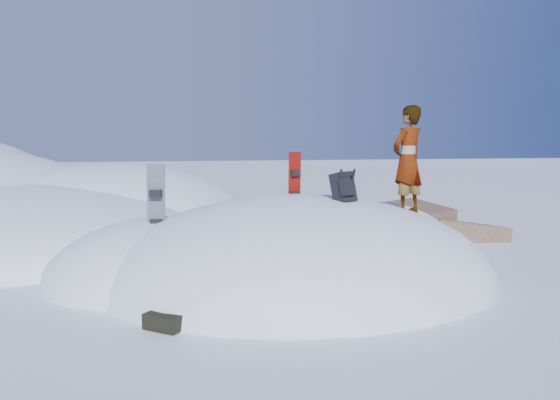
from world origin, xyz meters
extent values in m
plane|color=white|center=(0.00, 0.00, 0.00)|extent=(120.00, 120.00, 0.00)
ellipsoid|color=white|center=(0.00, 0.00, 0.00)|extent=(7.00, 6.00, 3.00)
ellipsoid|color=white|center=(-2.20, 0.60, 0.00)|extent=(4.40, 4.00, 2.20)
ellipsoid|color=white|center=(1.80, 0.80, 0.00)|extent=(3.60, 3.20, 2.50)
ellipsoid|color=white|center=(-6.00, 5.00, 0.00)|extent=(10.00, 9.00, 2.80)
ellipsoid|color=white|center=(-3.50, 7.50, 0.00)|extent=(8.00, 8.00, 3.60)
ellipsoid|color=white|center=(-5.50, 4.00, 0.00)|extent=(6.00, 5.00, 1.80)
cube|color=brown|center=(3.60, 3.40, 0.10)|extent=(2.82, 2.41, 1.62)
cube|color=brown|center=(5.20, 3.00, -0.10)|extent=(2.16, 1.80, 1.33)
cube|color=brown|center=(4.20, 4.60, 0.00)|extent=(2.08, 2.01, 1.10)
ellipsoid|color=white|center=(3.20, 2.40, 0.00)|extent=(3.20, 2.40, 1.00)
cube|color=red|center=(0.12, 0.72, 1.59)|extent=(0.26, 0.12, 1.33)
cube|color=black|center=(0.12, 0.67, 1.85)|extent=(0.17, 0.12, 0.11)
cube|color=black|center=(0.12, 0.67, 1.45)|extent=(0.17, 0.12, 0.11)
cube|color=black|center=(-2.45, 0.28, 1.23)|extent=(0.33, 0.21, 1.67)
cube|color=black|center=(-2.45, 0.21, 1.56)|extent=(0.23, 0.18, 0.14)
cube|color=black|center=(-2.45, 0.21, 1.06)|extent=(0.23, 0.18, 0.14)
cube|color=black|center=(0.66, -0.46, 1.66)|extent=(0.51, 0.51, 0.56)
cube|color=black|center=(0.66, -0.62, 1.68)|extent=(0.31, 0.29, 0.31)
cylinder|color=black|center=(0.55, -0.60, 1.80)|extent=(0.04, 0.21, 0.38)
cylinder|color=black|center=(0.77, -0.60, 1.80)|extent=(0.04, 0.21, 0.38)
cube|color=black|center=(-2.26, -1.97, 0.11)|extent=(0.87, 0.89, 0.20)
cube|color=black|center=(-1.92, -1.74, 0.20)|extent=(0.45, 0.37, 0.14)
imported|color=slate|center=(1.93, -0.30, 2.12)|extent=(0.83, 0.72, 1.91)
camera|label=1|loc=(-2.57, -9.18, 2.44)|focal=35.00mm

